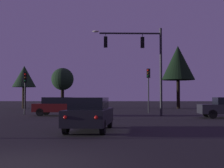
{
  "coord_description": "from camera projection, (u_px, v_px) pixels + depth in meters",
  "views": [
    {
      "loc": [
        2.28,
        -6.84,
        1.54
      ],
      "look_at": [
        1.92,
        20.76,
        2.71
      ],
      "focal_mm": 49.31,
      "sensor_mm": 36.0,
      "label": 1
    }
  ],
  "objects": [
    {
      "name": "tree_behind_sign",
      "position": [
        24.0,
        77.0,
        41.51
      ],
      "size": [
        3.15,
        3.15,
        5.77
      ],
      "color": "black",
      "rests_on": "ground"
    },
    {
      "name": "traffic_light_corner_left",
      "position": [
        148.0,
        81.0,
        29.75
      ],
      "size": [
        0.37,
        0.39,
        4.3
      ],
      "color": "#232326",
      "rests_on": "ground"
    },
    {
      "name": "tree_center_horizon",
      "position": [
        63.0,
        79.0,
        46.02
      ],
      "size": [
        3.35,
        3.35,
        5.9
      ],
      "color": "black",
      "rests_on": "ground"
    },
    {
      "name": "car_crossing_left",
      "position": [
        59.0,
        106.0,
        25.35
      ],
      "size": [
        4.3,
        2.15,
        1.52
      ],
      "color": "#4C0F0F",
      "rests_on": "ground"
    },
    {
      "name": "tree_left_far",
      "position": [
        178.0,
        63.0,
        41.39
      ],
      "size": [
        4.46,
        4.46,
        8.47
      ],
      "color": "black",
      "rests_on": "ground"
    },
    {
      "name": "car_nearside_lane",
      "position": [
        90.0,
        113.0,
        13.9
      ],
      "size": [
        2.08,
        4.43,
        1.52
      ],
      "color": "black",
      "rests_on": "ground"
    },
    {
      "name": "ground_plane",
      "position": [
        94.0,
        112.0,
        31.27
      ],
      "size": [
        168.0,
        168.0,
        0.0
      ],
      "primitive_type": "plane",
      "color": "black",
      "rests_on": "ground"
    },
    {
      "name": "traffic_signal_mast_arm",
      "position": [
        142.0,
        55.0,
        25.35
      ],
      "size": [
        5.75,
        0.52,
        7.25
      ],
      "color": "#232326",
      "rests_on": "ground"
    },
    {
      "name": "traffic_light_corner_right",
      "position": [
        25.0,
        84.0,
        27.32
      ],
      "size": [
        0.37,
        0.39,
        3.72
      ],
      "color": "#232326",
      "rests_on": "ground"
    }
  ]
}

